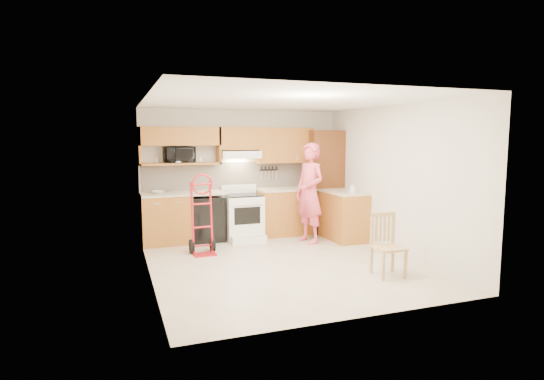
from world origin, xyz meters
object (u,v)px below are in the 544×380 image
hand_truck (203,218)px  dining_chair (389,245)px  person (310,193)px  range (244,213)px  microwave (179,155)px

hand_truck → dining_chair: 3.05m
person → hand_truck: size_ratio=1.52×
range → microwave: bearing=164.4°
hand_truck → dining_chair: hand_truck is taller
microwave → dining_chair: 4.19m
range → person: person is taller
range → dining_chair: 3.14m
microwave → range: size_ratio=0.52×
person → dining_chair: 2.31m
hand_truck → dining_chair: bearing=-44.1°
range → hand_truck: (-0.94, -0.79, 0.10)m
hand_truck → dining_chair: (2.24, -2.07, -0.17)m
person → hand_truck: person is taller
microwave → dining_chair: bearing=-60.3°
microwave → range: (1.15, -0.32, -1.12)m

